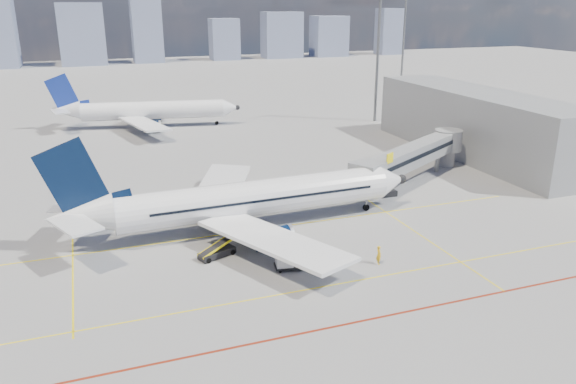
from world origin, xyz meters
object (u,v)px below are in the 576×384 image
object	(u,v)px
cargo_dolly	(293,258)
ramp_worker	(379,255)
baggage_tug	(308,256)
belt_loader	(218,251)
main_aircraft	(242,200)
second_aircraft	(145,111)

from	to	relation	value
cargo_dolly	ramp_worker	world-z (taller)	cargo_dolly
baggage_tug	belt_loader	bearing A→B (deg)	160.75
main_aircraft	belt_loader	distance (m)	7.60
main_aircraft	baggage_tug	bearing A→B (deg)	-72.09
second_aircraft	belt_loader	bearing A→B (deg)	-80.49
baggage_tug	ramp_worker	world-z (taller)	ramp_worker
cargo_dolly	ramp_worker	bearing A→B (deg)	-3.21
cargo_dolly	ramp_worker	size ratio (longest dim) A/B	2.00
main_aircraft	ramp_worker	xyz separation A→B (m)	(9.46, -12.49, -2.31)
baggage_tug	cargo_dolly	distance (m)	1.98
main_aircraft	second_aircraft	bearing A→B (deg)	91.94
second_aircraft	ramp_worker	size ratio (longest dim) A/B	19.55
ramp_worker	main_aircraft	bearing A→B (deg)	42.12
cargo_dolly	ramp_worker	xyz separation A→B (m)	(7.72, -1.83, -0.12)
cargo_dolly	belt_loader	distance (m)	7.60
second_aircraft	main_aircraft	bearing A→B (deg)	-76.35
main_aircraft	baggage_tug	world-z (taller)	main_aircraft
main_aircraft	second_aircraft	xyz separation A→B (m)	(-3.55, 55.90, 0.01)
second_aircraft	cargo_dolly	xyz separation A→B (m)	(5.30, -66.56, -2.20)
belt_loader	ramp_worker	distance (m)	15.11
baggage_tug	cargo_dolly	world-z (taller)	cargo_dolly
cargo_dolly	baggage_tug	bearing A→B (deg)	34.12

